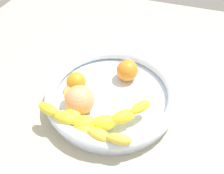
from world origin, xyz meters
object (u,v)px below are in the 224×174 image
at_px(orange_mid_left, 76,82).
at_px(peach_blush, 80,100).
at_px(fruit_bowl, 112,94).
at_px(banana_draped_right, 87,122).
at_px(orange_front, 127,70).
at_px(banana_draped_left, 94,118).

height_order(orange_mid_left, peach_blush, peach_blush).
relative_size(fruit_bowl, peach_blush, 4.78).
height_order(banana_draped_right, orange_front, orange_front).
xyz_separation_m(banana_draped_right, orange_front, (0.19, -0.04, 0.00)).
distance_m(fruit_bowl, banana_draped_left, 0.11).
bearing_deg(orange_mid_left, peach_blush, -148.41).
bearing_deg(banana_draped_left, orange_front, -7.77).
xyz_separation_m(banana_draped_right, orange_mid_left, (0.11, 0.08, -0.00)).
distance_m(banana_draped_right, peach_blush, 0.06).
distance_m(fruit_bowl, orange_front, 0.08).
xyz_separation_m(fruit_bowl, peach_blush, (-0.07, 0.06, 0.03)).
distance_m(banana_draped_left, orange_front, 0.18).
bearing_deg(orange_front, banana_draped_left, 172.23).
distance_m(orange_front, peach_blush, 0.16).
relative_size(fruit_bowl, orange_mid_left, 6.63).
distance_m(orange_mid_left, peach_blush, 0.08).
distance_m(banana_draped_left, peach_blush, 0.06).
height_order(fruit_bowl, orange_mid_left, orange_mid_left).
relative_size(orange_mid_left, peach_blush, 0.72).
xyz_separation_m(orange_front, orange_mid_left, (-0.08, 0.11, -0.00)).
bearing_deg(fruit_bowl, orange_mid_left, 94.60).
relative_size(banana_draped_left, peach_blush, 3.51).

